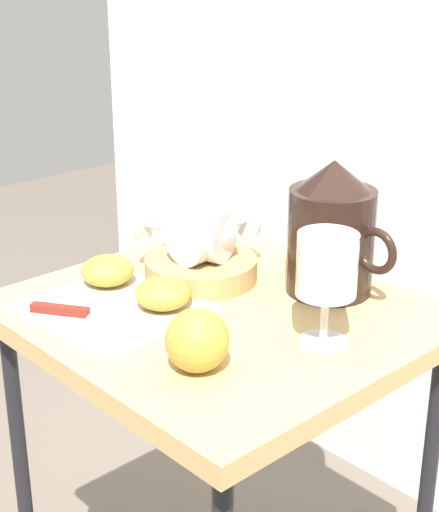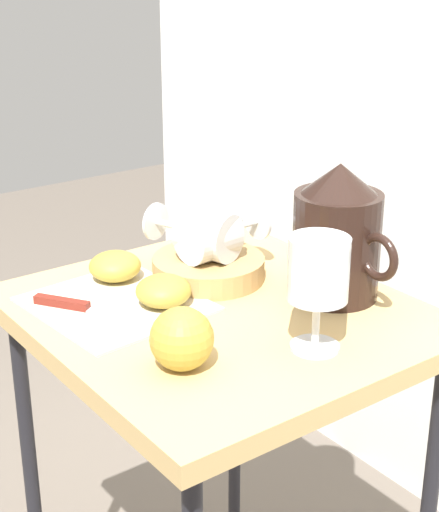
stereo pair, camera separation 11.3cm
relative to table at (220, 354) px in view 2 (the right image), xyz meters
The scene contains 11 objects.
table is the anchor object (origin of this frame).
linen_napkin 0.17m from the table, 130.43° to the right, with size 0.23×0.21×0.00m, color beige.
basket_tray 0.14m from the table, 152.45° to the left, with size 0.17×0.17×0.04m, color tan.
pitcher 0.23m from the table, 68.34° to the left, with size 0.18×0.13×0.20m.
wine_glass_upright 0.25m from the table, ahead, with size 0.08×0.08×0.15m.
wine_glass_tipped_near 0.18m from the table, 151.17° to the left, with size 0.08×0.15×0.08m.
wine_glass_tipped_far 0.18m from the table, 154.05° to the left, with size 0.16×0.11×0.08m.
apple_half_left 0.21m from the table, 157.48° to the right, with size 0.08×0.08×0.04m, color #B29938.
apple_half_right 0.13m from the table, 128.62° to the right, with size 0.08×0.08×0.04m, color #B29938.
apple_whole 0.21m from the table, 51.46° to the right, with size 0.08×0.08×0.08m, color #B29938.
knife 0.21m from the table, 122.41° to the right, with size 0.19×0.13×0.01m.
Camera 2 is at (0.85, -0.63, 1.22)m, focal length 57.19 mm.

